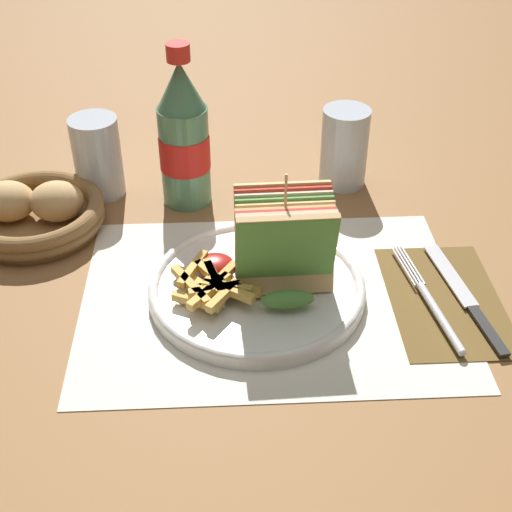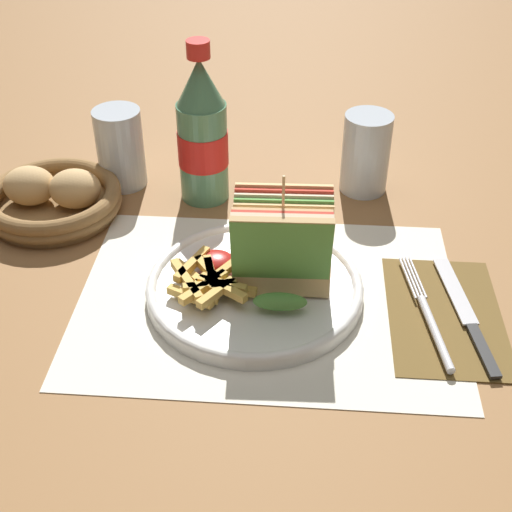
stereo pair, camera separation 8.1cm
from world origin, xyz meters
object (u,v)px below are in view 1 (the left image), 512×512
at_px(fork, 433,306).
at_px(coke_bottle_near, 184,138).
at_px(glass_far, 97,157).
at_px(plate_main, 257,287).
at_px(bread_basket, 34,212).
at_px(glass_near, 344,152).
at_px(club_sandwich, 284,245).
at_px(knife, 465,297).

bearing_deg(fork, coke_bottle_near, 129.42).
relative_size(coke_bottle_near, glass_far, 1.97).
height_order(plate_main, bread_basket, bread_basket).
xyz_separation_m(coke_bottle_near, glass_far, (-0.12, 0.03, -0.04)).
distance_m(fork, coke_bottle_near, 0.38).
bearing_deg(bread_basket, coke_bottle_near, 16.57).
bearing_deg(plate_main, coke_bottle_near, 112.07).
relative_size(plate_main, coke_bottle_near, 1.12).
bearing_deg(fork, bread_basket, 149.21).
relative_size(fork, glass_near, 1.69).
xyz_separation_m(coke_bottle_near, glass_near, (0.22, 0.04, -0.05)).
distance_m(fork, bread_basket, 0.51).
relative_size(fork, bread_basket, 1.05).
height_order(plate_main, club_sandwich, club_sandwich).
relative_size(knife, bread_basket, 1.09).
distance_m(glass_near, glass_far, 0.34).
relative_size(club_sandwich, glass_near, 1.27).
xyz_separation_m(knife, coke_bottle_near, (-0.32, 0.23, 0.09)).
bearing_deg(knife, club_sandwich, 165.06).
bearing_deg(knife, coke_bottle_near, 135.10).
bearing_deg(glass_near, plate_main, -118.63).
xyz_separation_m(fork, glass_near, (-0.06, 0.28, 0.04)).
xyz_separation_m(plate_main, club_sandwich, (0.03, -0.00, 0.06)).
bearing_deg(coke_bottle_near, club_sandwich, -61.48).
distance_m(club_sandwich, glass_near, 0.27).
height_order(coke_bottle_near, glass_near, coke_bottle_near).
relative_size(fork, knife, 0.97).
bearing_deg(glass_far, club_sandwich, -45.23).
xyz_separation_m(knife, glass_near, (-0.10, 0.27, 0.04)).
height_order(fork, glass_near, glass_near).
distance_m(plate_main, fork, 0.20).
bearing_deg(knife, bread_basket, 152.38).
bearing_deg(club_sandwich, glass_near, 67.21).
distance_m(plate_main, glass_near, 0.28).
distance_m(knife, glass_far, 0.51).
xyz_separation_m(plate_main, coke_bottle_near, (-0.08, 0.21, 0.08)).
height_order(club_sandwich, glass_near, club_sandwich).
bearing_deg(coke_bottle_near, bread_basket, -163.43).
xyz_separation_m(plate_main, glass_near, (0.13, 0.24, 0.04)).
bearing_deg(fork, knife, 12.11).
bearing_deg(club_sandwich, glass_far, 134.77).
xyz_separation_m(club_sandwich, knife, (0.20, -0.02, -0.06)).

